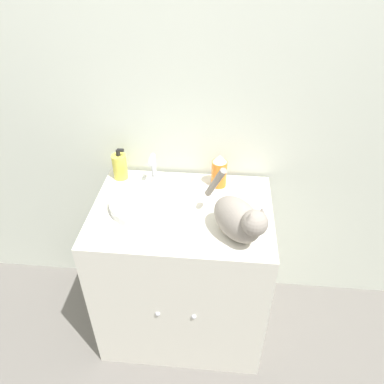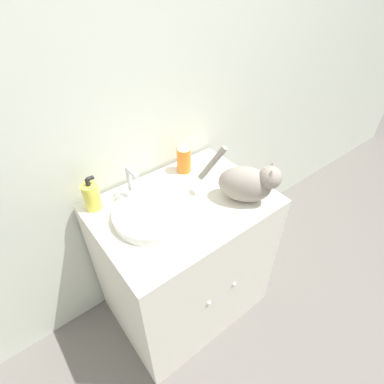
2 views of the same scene
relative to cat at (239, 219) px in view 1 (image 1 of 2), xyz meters
The scene contains 8 objects.
ground_plane 0.96m from the cat, 150.62° to the right, with size 8.00×8.00×0.00m, color slate.
wall_back 0.64m from the cat, 116.66° to the left, with size 6.00×0.05×2.50m.
vanity_cabinet 0.59m from the cat, 148.05° to the left, with size 0.82×0.60×0.82m.
sink_basin 0.45m from the cat, 157.68° to the left, with size 0.34×0.34×0.04m.
faucet 0.53m from the cat, 139.69° to the left, with size 0.15×0.10×0.17m.
cat is the anchor object (origin of this frame).
soap_bottle 0.69m from the cat, 146.92° to the left, with size 0.07×0.07×0.17m.
spray_bottle 0.37m from the cat, 104.13° to the left, with size 0.07×0.07×0.17m.
Camera 1 is at (0.17, -1.00, 1.90)m, focal length 35.00 mm.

